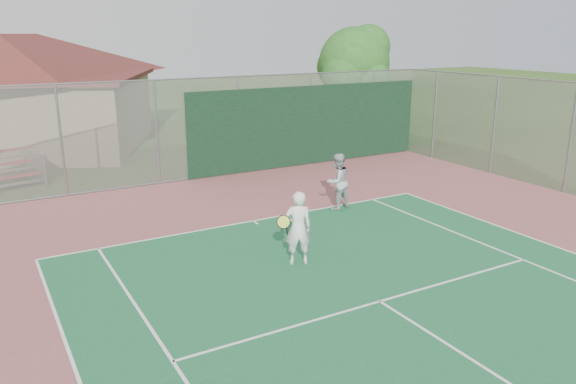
{
  "coord_description": "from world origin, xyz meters",
  "views": [
    {
      "loc": [
        -6.38,
        -1.2,
        4.99
      ],
      "look_at": [
        0.14,
        10.2,
        1.24
      ],
      "focal_mm": 35.0,
      "sensor_mm": 36.0,
      "label": 1
    }
  ],
  "objects": [
    {
      "name": "tree",
      "position": [
        9.36,
        20.07,
        3.52
      ],
      "size": [
        3.84,
        3.64,
        5.35
      ],
      "color": "#342413",
      "rests_on": "ground"
    },
    {
      "name": "player_white_front",
      "position": [
        -0.43,
        8.77,
        0.84
      ],
      "size": [
        1.1,
        0.8,
        1.67
      ],
      "rotation": [
        0.0,
        0.0,
        2.78
      ],
      "color": "white",
      "rests_on": "ground"
    },
    {
      "name": "player_grey_back",
      "position": [
        2.62,
        11.67,
        0.82
      ],
      "size": [
        0.9,
        0.76,
        1.64
      ],
      "rotation": [
        0.0,
        0.0,
        3.33
      ],
      "color": "#AAACAF",
      "rests_on": "ground"
    },
    {
      "name": "back_fence",
      "position": [
        2.11,
        16.98,
        1.67
      ],
      "size": [
        20.08,
        0.11,
        3.53
      ],
      "color": "gray",
      "rests_on": "ground"
    },
    {
      "name": "side_fence_right",
      "position": [
        10.0,
        12.5,
        1.75
      ],
      "size": [
        0.08,
        9.0,
        3.5
      ],
      "color": "gray",
      "rests_on": "ground"
    }
  ]
}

